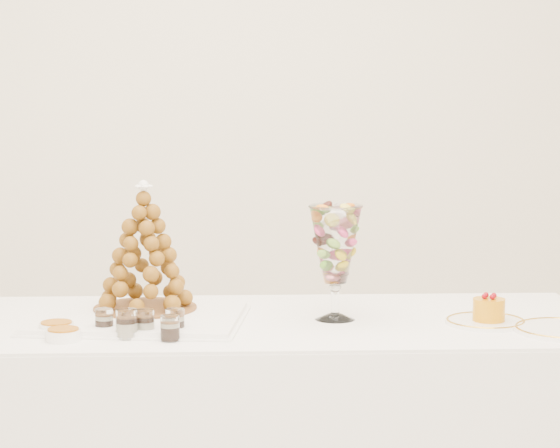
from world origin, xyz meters
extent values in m
cube|color=white|center=(0.00, 2.00, 1.40)|extent=(4.50, 0.04, 2.80)
cube|color=white|center=(0.00, -2.00, 1.40)|extent=(4.50, 0.04, 2.80)
cube|color=white|center=(0.07, 0.32, 0.34)|extent=(1.87, 0.85, 0.69)
cube|color=white|center=(0.07, 0.32, 0.69)|extent=(1.87, 0.84, 0.01)
cube|color=white|center=(-0.30, 0.33, 0.71)|extent=(0.63, 0.52, 0.02)
cylinder|color=white|center=(0.25, 0.31, 0.71)|extent=(0.11, 0.11, 0.02)
cylinder|color=white|center=(0.25, 0.31, 0.75)|extent=(0.02, 0.02, 0.08)
sphere|color=white|center=(0.25, 0.31, 0.79)|extent=(0.04, 0.04, 0.04)
cylinder|color=white|center=(0.65, 0.21, 0.70)|extent=(0.22, 0.22, 0.01)
cylinder|color=white|center=(-0.39, 0.20, 0.73)|extent=(0.05, 0.05, 0.07)
cylinder|color=white|center=(-0.28, 0.16, 0.73)|extent=(0.05, 0.05, 0.07)
cylinder|color=white|center=(-0.20, 0.17, 0.73)|extent=(0.05, 0.05, 0.07)
cylinder|color=white|center=(-0.33, 0.13, 0.73)|extent=(0.07, 0.07, 0.08)
cylinder|color=white|center=(-0.22, 0.09, 0.73)|extent=(0.06, 0.06, 0.07)
cylinder|color=white|center=(-0.52, 0.21, 0.71)|extent=(0.09, 0.09, 0.03)
cylinder|color=white|center=(-0.49, 0.13, 0.71)|extent=(0.09, 0.09, 0.03)
cylinder|color=brown|center=(-0.29, 0.42, 0.72)|extent=(0.29, 0.29, 0.01)
cone|color=brown|center=(-0.29, 0.42, 0.90)|extent=(0.27, 0.27, 0.35)
sphere|color=white|center=(-0.29, 0.42, 1.06)|extent=(0.04, 0.04, 0.04)
cylinder|color=orange|center=(0.66, 0.20, 0.74)|extent=(0.09, 0.09, 0.06)
sphere|color=maroon|center=(0.67, 0.20, 0.78)|extent=(0.02, 0.02, 0.02)
sphere|color=maroon|center=(0.65, 0.21, 0.78)|extent=(0.02, 0.02, 0.02)
sphere|color=maroon|center=(0.64, 0.19, 0.78)|extent=(0.02, 0.02, 0.02)
sphere|color=maroon|center=(0.66, 0.18, 0.78)|extent=(0.02, 0.02, 0.02)
camera|label=1|loc=(-0.22, -2.67, 1.35)|focal=70.00mm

